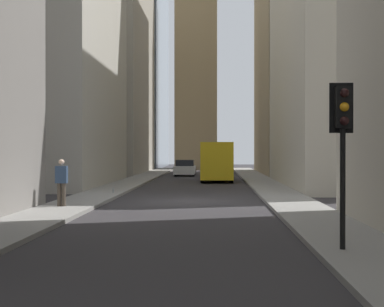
{
  "coord_description": "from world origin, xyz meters",
  "views": [
    {
      "loc": [
        -26.13,
        -1.22,
        2.29
      ],
      "look_at": [
        18.22,
        0.48,
        2.03
      ],
      "focal_mm": 54.64,
      "sensor_mm": 36.0,
      "label": 1
    }
  ],
  "objects_px": {
    "delivery_truck": "(217,162)",
    "pedestrian": "(61,180)",
    "discarded_bottle": "(113,191)",
    "traffic_light_foreground": "(343,127)",
    "sedan_white": "(185,168)"
  },
  "relations": [
    {
      "from": "delivery_truck",
      "to": "discarded_bottle",
      "type": "xyz_separation_m",
      "value": [
        -13.44,
        5.26,
        -1.21
      ]
    },
    {
      "from": "discarded_bottle",
      "to": "traffic_light_foreground",
      "type": "bearing_deg",
      "value": -154.39
    },
    {
      "from": "traffic_light_foreground",
      "to": "discarded_bottle",
      "type": "distance_m",
      "value": 18.38
    },
    {
      "from": "sedan_white",
      "to": "traffic_light_foreground",
      "type": "bearing_deg",
      "value": -172.17
    },
    {
      "from": "traffic_light_foreground",
      "to": "sedan_white",
      "type": "bearing_deg",
      "value": 7.83
    },
    {
      "from": "delivery_truck",
      "to": "pedestrian",
      "type": "height_order",
      "value": "delivery_truck"
    },
    {
      "from": "sedan_white",
      "to": "pedestrian",
      "type": "relative_size",
      "value": 2.39
    },
    {
      "from": "traffic_light_foreground",
      "to": "pedestrian",
      "type": "bearing_deg",
      "value": 42.6
    },
    {
      "from": "sedan_white",
      "to": "traffic_light_foreground",
      "type": "xyz_separation_m",
      "value": [
        -39.31,
        -5.4,
        2.13
      ]
    },
    {
      "from": "delivery_truck",
      "to": "sedan_white",
      "type": "bearing_deg",
      "value": 16.5
    },
    {
      "from": "pedestrian",
      "to": "discarded_bottle",
      "type": "relative_size",
      "value": 6.67
    },
    {
      "from": "pedestrian",
      "to": "sedan_white",
      "type": "bearing_deg",
      "value": -6.18
    },
    {
      "from": "sedan_white",
      "to": "pedestrian",
      "type": "bearing_deg",
      "value": 173.82
    },
    {
      "from": "delivery_truck",
      "to": "traffic_light_foreground",
      "type": "relative_size",
      "value": 1.78
    },
    {
      "from": "traffic_light_foreground",
      "to": "pedestrian",
      "type": "distance_m",
      "value": 12.87
    }
  ]
}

